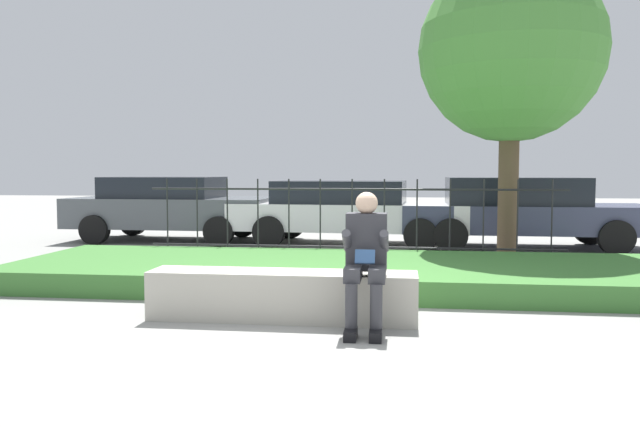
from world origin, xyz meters
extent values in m
plane|color=gray|center=(0.00, 0.00, 0.00)|extent=(60.00, 60.00, 0.00)
cube|color=#B7B2A3|center=(-0.39, 0.00, 0.24)|extent=(2.67, 0.49, 0.48)
cube|color=gray|center=(-0.39, 0.00, 0.04)|extent=(2.56, 0.45, 0.08)
cube|color=black|center=(0.34, -0.65, 0.04)|extent=(0.11, 0.26, 0.09)
cylinder|color=#38383D|center=(0.34, -0.59, 0.29)|extent=(0.11, 0.11, 0.39)
cube|color=#38383D|center=(0.34, -0.38, 0.54)|extent=(0.15, 0.42, 0.13)
cube|color=black|center=(0.56, -0.65, 0.04)|extent=(0.11, 0.26, 0.09)
cylinder|color=#38383D|center=(0.56, -0.59, 0.29)|extent=(0.11, 0.11, 0.39)
cube|color=#38383D|center=(0.56, -0.38, 0.54)|extent=(0.15, 0.42, 0.13)
cube|color=#333338|center=(0.45, -0.17, 0.81)|extent=(0.38, 0.24, 0.54)
sphere|color=#DBB293|center=(0.45, -0.19, 1.18)|extent=(0.21, 0.21, 0.21)
cylinder|color=#333338|center=(0.28, -0.33, 0.83)|extent=(0.08, 0.29, 0.24)
cylinder|color=#333338|center=(0.62, -0.33, 0.83)|extent=(0.08, 0.29, 0.24)
cube|color=#335689|center=(0.45, -0.43, 0.70)|extent=(0.18, 0.09, 0.13)
cube|color=#3D7533|center=(0.00, 2.08, 0.14)|extent=(8.64, 2.76, 0.28)
cylinder|color=#232326|center=(0.00, 3.84, 0.27)|extent=(6.64, 0.03, 0.03)
cylinder|color=#232326|center=(0.00, 3.84, 1.19)|extent=(6.64, 0.03, 0.03)
cylinder|color=#232326|center=(-3.06, 3.84, 0.68)|extent=(0.02, 0.02, 1.36)
cylinder|color=#232326|center=(-2.55, 3.84, 0.68)|extent=(0.02, 0.02, 1.36)
cylinder|color=#232326|center=(-2.04, 3.84, 0.68)|extent=(0.02, 0.02, 1.36)
cylinder|color=#232326|center=(-1.53, 3.84, 0.68)|extent=(0.02, 0.02, 1.36)
cylinder|color=#232326|center=(-1.02, 3.84, 0.68)|extent=(0.02, 0.02, 1.36)
cylinder|color=#232326|center=(-0.51, 3.84, 0.68)|extent=(0.02, 0.02, 1.36)
cylinder|color=#232326|center=(0.00, 3.84, 0.68)|extent=(0.02, 0.02, 1.36)
cylinder|color=#232326|center=(0.51, 3.84, 0.68)|extent=(0.02, 0.02, 1.36)
cylinder|color=#232326|center=(1.02, 3.84, 0.68)|extent=(0.02, 0.02, 1.36)
cylinder|color=#232326|center=(1.53, 3.84, 0.68)|extent=(0.02, 0.02, 1.36)
cylinder|color=#232326|center=(2.04, 3.84, 0.68)|extent=(0.02, 0.02, 1.36)
cylinder|color=#232326|center=(2.55, 3.84, 0.68)|extent=(0.02, 0.02, 1.36)
cylinder|color=#232326|center=(3.06, 3.84, 0.68)|extent=(0.02, 0.02, 1.36)
cube|color=silver|center=(-0.26, 6.52, 0.58)|extent=(4.77, 2.10, 0.53)
cube|color=black|center=(-0.45, 6.53, 1.06)|extent=(2.66, 1.75, 0.44)
cylinder|color=black|center=(1.13, 5.55, 0.31)|extent=(0.63, 0.24, 0.62)
cylinder|color=black|center=(1.24, 7.32, 0.31)|extent=(0.63, 0.24, 0.62)
cylinder|color=black|center=(-1.76, 5.72, 0.31)|extent=(0.63, 0.24, 0.62)
cylinder|color=black|center=(-1.65, 7.50, 0.31)|extent=(0.63, 0.24, 0.62)
cube|color=#383D56|center=(3.12, 6.31, 0.58)|extent=(4.65, 1.73, 0.53)
cube|color=black|center=(2.94, 6.32, 1.10)|extent=(2.56, 1.51, 0.52)
cylinder|color=black|center=(4.55, 5.47, 0.31)|extent=(0.63, 0.21, 0.62)
cylinder|color=black|center=(4.57, 7.12, 0.31)|extent=(0.63, 0.21, 0.62)
cylinder|color=black|center=(1.68, 5.51, 0.31)|extent=(0.63, 0.21, 0.62)
cylinder|color=black|center=(1.70, 7.15, 0.31)|extent=(0.63, 0.21, 0.62)
cube|color=#4C5156|center=(-4.07, 6.73, 0.61)|extent=(4.23, 1.88, 0.62)
cube|color=black|center=(-4.24, 6.73, 1.14)|extent=(2.33, 1.63, 0.44)
cylinder|color=black|center=(-2.78, 5.82, 0.30)|extent=(0.60, 0.21, 0.60)
cylinder|color=black|center=(-2.76, 7.61, 0.30)|extent=(0.60, 0.21, 0.60)
cylinder|color=black|center=(-5.39, 5.85, 0.30)|extent=(0.60, 0.21, 0.60)
cylinder|color=black|center=(-5.37, 7.64, 0.30)|extent=(0.60, 0.21, 0.60)
cylinder|color=brown|center=(2.52, 4.54, 1.31)|extent=(0.33, 0.33, 2.62)
sphere|color=#4C8E3D|center=(2.52, 4.54, 3.44)|extent=(2.98, 2.98, 2.98)
camera|label=1|loc=(0.76, -6.03, 1.47)|focal=35.00mm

